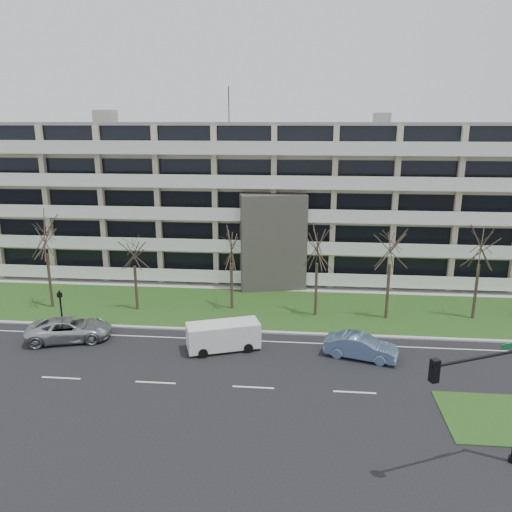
# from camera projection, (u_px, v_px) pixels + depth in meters

# --- Properties ---
(ground) EXTENTS (160.00, 160.00, 0.00)m
(ground) POSITION_uv_depth(u_px,v_px,m) (253.00, 387.00, 29.86)
(ground) COLOR black
(ground) RESTS_ON ground
(grass_verge) EXTENTS (90.00, 10.00, 0.06)m
(grass_verge) POSITION_uv_depth(u_px,v_px,m) (268.00, 308.00, 42.34)
(grass_verge) COLOR #244517
(grass_verge) RESTS_ON ground
(curb) EXTENTS (90.00, 0.35, 0.12)m
(curb) POSITION_uv_depth(u_px,v_px,m) (264.00, 332.00, 37.53)
(curb) COLOR #B2B2AD
(curb) RESTS_ON ground
(sidewalk) EXTENTS (90.00, 2.00, 0.08)m
(sidewalk) POSITION_uv_depth(u_px,v_px,m) (272.00, 287.00, 47.62)
(sidewalk) COLOR #B2B2AD
(sidewalk) RESTS_ON ground
(grass_median) EXTENTS (7.00, 5.00, 0.06)m
(grass_median) POSITION_uv_depth(u_px,v_px,m) (510.00, 419.00, 26.67)
(grass_median) COLOR #244517
(grass_median) RESTS_ON ground
(lane_edge_line) EXTENTS (90.00, 0.12, 0.01)m
(lane_edge_line) POSITION_uv_depth(u_px,v_px,m) (262.00, 341.00, 36.11)
(lane_edge_line) COLOR white
(lane_edge_line) RESTS_ON ground
(apartment_building) EXTENTS (60.50, 15.10, 18.75)m
(apartment_building) POSITION_uv_depth(u_px,v_px,m) (277.00, 198.00, 52.18)
(apartment_building) COLOR beige
(apartment_building) RESTS_ON ground
(silver_pickup) EXTENTS (6.41, 4.17, 1.64)m
(silver_pickup) POSITION_uv_depth(u_px,v_px,m) (69.00, 329.00, 36.15)
(silver_pickup) COLOR #B4B7BC
(silver_pickup) RESTS_ON ground
(blue_sedan) EXTENTS (5.10, 2.91, 1.59)m
(blue_sedan) POSITION_uv_depth(u_px,v_px,m) (361.00, 347.00, 33.43)
(blue_sedan) COLOR #7597CC
(blue_sedan) RESTS_ON ground
(white_van) EXTENTS (5.31, 3.41, 1.94)m
(white_van) POSITION_uv_depth(u_px,v_px,m) (224.00, 334.00, 34.56)
(white_van) COLOR white
(white_van) RESTS_ON ground
(traffic_signal) EXTENTS (4.95, 2.47, 6.24)m
(traffic_signal) POSITION_uv_depth(u_px,v_px,m) (493.00, 391.00, 21.73)
(traffic_signal) COLOR black
(traffic_signal) RESTS_ON ground
(pedestrian_signal) EXTENTS (0.32, 0.26, 3.29)m
(pedestrian_signal) POSITION_uv_depth(u_px,v_px,m) (61.00, 306.00, 37.13)
(pedestrian_signal) COLOR black
(pedestrian_signal) RESTS_ON ground
(tree_1) EXTENTS (4.24, 4.24, 8.49)m
(tree_1) POSITION_uv_depth(u_px,v_px,m) (44.00, 232.00, 40.97)
(tree_1) COLOR #382B21
(tree_1) RESTS_ON ground
(tree_2) EXTENTS (3.45, 3.45, 6.89)m
(tree_2) POSITION_uv_depth(u_px,v_px,m) (133.00, 248.00, 40.72)
(tree_2) COLOR #382B21
(tree_2) RESTS_ON ground
(tree_3) EXTENTS (3.58, 3.58, 7.16)m
(tree_3) POSITION_uv_depth(u_px,v_px,m) (231.00, 245.00, 40.88)
(tree_3) COLOR #382B21
(tree_3) RESTS_ON ground
(tree_4) EXTENTS (3.95, 3.95, 7.90)m
(tree_4) POSITION_uv_depth(u_px,v_px,m) (318.00, 243.00, 39.29)
(tree_4) COLOR #382B21
(tree_4) RESTS_ON ground
(tree_5) EXTENTS (4.08, 4.08, 8.17)m
(tree_5) POSITION_uv_depth(u_px,v_px,m) (391.00, 242.00, 38.57)
(tree_5) COLOR #382B21
(tree_5) RESTS_ON ground
(tree_6) EXTENTS (4.05, 4.05, 8.11)m
(tree_6) POSITION_uv_depth(u_px,v_px,m) (482.00, 243.00, 38.57)
(tree_6) COLOR #382B21
(tree_6) RESTS_ON ground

